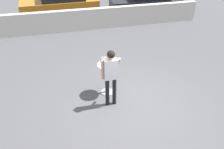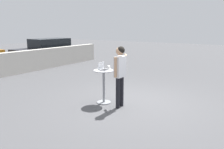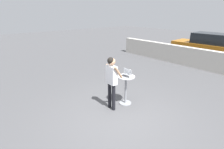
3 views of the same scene
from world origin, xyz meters
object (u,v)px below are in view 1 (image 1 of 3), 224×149
at_px(coffee_mug, 115,62).
at_px(cafe_table, 107,76).
at_px(laptop, 107,63).
at_px(parked_car_near_street, 61,4).
at_px(standing_person, 111,72).
at_px(parked_car_further_down, 146,2).

bearing_deg(coffee_mug, cafe_table, 172.44).
xyz_separation_m(laptop, parked_car_near_street, (-0.68, 8.29, -0.19)).
relative_size(cafe_table, standing_person, 0.58).
relative_size(standing_person, parked_car_further_down, 0.38).
height_order(cafe_table, parked_car_near_street, parked_car_near_street).
bearing_deg(laptop, parked_car_further_down, 59.11).
bearing_deg(coffee_mug, parked_car_near_street, 96.23).
xyz_separation_m(cafe_table, parked_car_near_street, (-0.68, 8.30, 0.23)).
distance_m(cafe_table, standing_person, 0.75).
bearing_deg(standing_person, coffee_mug, 63.57).
xyz_separation_m(standing_person, parked_car_further_down, (4.67, 8.33, -0.33)).
distance_m(laptop, parked_car_further_down, 9.02).
xyz_separation_m(standing_person, parked_car_near_street, (-0.64, 8.88, -0.24)).
distance_m(cafe_table, parked_car_further_down, 9.03).
bearing_deg(cafe_table, parked_car_further_down, 59.18).
height_order(laptop, coffee_mug, laptop).
xyz_separation_m(cafe_table, laptop, (-0.00, 0.01, 0.43)).
relative_size(parked_car_near_street, parked_car_further_down, 1.01).
bearing_deg(parked_car_near_street, laptop, -85.32).
distance_m(cafe_table, parked_car_near_street, 8.33).
xyz_separation_m(cafe_table, coffee_mug, (0.23, -0.03, 0.42)).
xyz_separation_m(laptop, coffee_mug, (0.23, -0.04, -0.00)).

